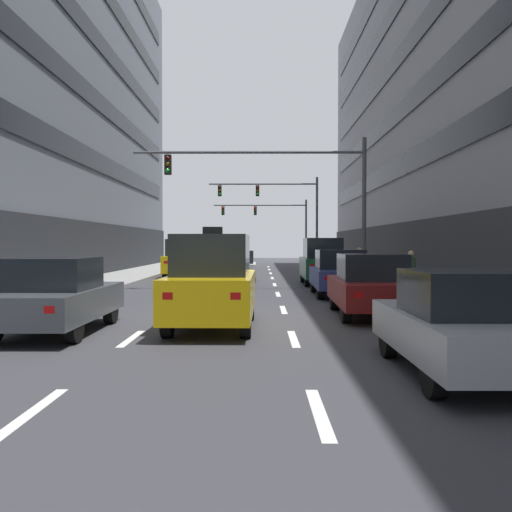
% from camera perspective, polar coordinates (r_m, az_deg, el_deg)
% --- Properties ---
extents(ground_plane, '(120.00, 120.00, 0.00)m').
position_cam_1_polar(ground_plane, '(14.59, -3.45, -6.40)').
color(ground_plane, '#38383D').
extents(sidewalk_right, '(3.52, 80.00, 0.14)m').
position_cam_1_polar(sidewalk_right, '(15.64, 22.14, -5.71)').
color(sidewalk_right, gray).
rests_on(sidewalk_right, ground).
extents(lane_stripe_l1_s2, '(0.16, 2.00, 0.01)m').
position_cam_1_polar(lane_stripe_l1_s2, '(7.21, -21.79, -14.49)').
color(lane_stripe_l1_s2, silver).
rests_on(lane_stripe_l1_s2, ground).
extents(lane_stripe_l1_s3, '(0.16, 2.00, 0.01)m').
position_cam_1_polar(lane_stripe_l1_s3, '(11.88, -12.54, -8.18)').
color(lane_stripe_l1_s3, silver).
rests_on(lane_stripe_l1_s3, ground).
extents(lane_stripe_l1_s4, '(0.16, 2.00, 0.01)m').
position_cam_1_polar(lane_stripe_l1_s4, '(16.75, -8.69, -5.40)').
color(lane_stripe_l1_s4, silver).
rests_on(lane_stripe_l1_s4, ground).
extents(lane_stripe_l1_s5, '(0.16, 2.00, 0.01)m').
position_cam_1_polar(lane_stripe_l1_s5, '(21.67, -6.59, -3.87)').
color(lane_stripe_l1_s5, silver).
rests_on(lane_stripe_l1_s5, ground).
extents(lane_stripe_l1_s6, '(0.16, 2.00, 0.01)m').
position_cam_1_polar(lane_stripe_l1_s6, '(26.62, -5.27, -2.90)').
color(lane_stripe_l1_s6, silver).
rests_on(lane_stripe_l1_s6, ground).
extents(lane_stripe_l1_s7, '(0.16, 2.00, 0.01)m').
position_cam_1_polar(lane_stripe_l1_s7, '(31.59, -4.37, -2.24)').
color(lane_stripe_l1_s7, silver).
rests_on(lane_stripe_l1_s7, ground).
extents(lane_stripe_l1_s8, '(0.16, 2.00, 0.01)m').
position_cam_1_polar(lane_stripe_l1_s8, '(36.57, -3.72, -1.76)').
color(lane_stripe_l1_s8, silver).
rests_on(lane_stripe_l1_s8, ground).
extents(lane_stripe_l1_s9, '(0.16, 2.00, 0.01)m').
position_cam_1_polar(lane_stripe_l1_s9, '(41.55, -3.22, -1.39)').
color(lane_stripe_l1_s9, silver).
rests_on(lane_stripe_l1_s9, ground).
extents(lane_stripe_l1_s10, '(0.16, 2.00, 0.01)m').
position_cam_1_polar(lane_stripe_l1_s10, '(46.54, -2.83, -1.10)').
color(lane_stripe_l1_s10, silver).
rests_on(lane_stripe_l1_s10, ground).
extents(lane_stripe_l2_s2, '(0.16, 2.00, 0.01)m').
position_cam_1_polar(lane_stripe_l2_s2, '(6.74, 6.44, -15.52)').
color(lane_stripe_l2_s2, silver).
rests_on(lane_stripe_l2_s2, ground).
extents(lane_stripe_l2_s3, '(0.16, 2.00, 0.01)m').
position_cam_1_polar(lane_stripe_l2_s3, '(11.61, 3.82, -8.38)').
color(lane_stripe_l2_s3, silver).
rests_on(lane_stripe_l2_s3, ground).
extents(lane_stripe_l2_s4, '(0.16, 2.00, 0.01)m').
position_cam_1_polar(lane_stripe_l2_s4, '(16.55, 2.79, -5.47)').
color(lane_stripe_l2_s4, silver).
rests_on(lane_stripe_l2_s4, ground).
extents(lane_stripe_l2_s5, '(0.16, 2.00, 0.01)m').
position_cam_1_polar(lane_stripe_l2_s5, '(21.52, 2.24, -3.90)').
color(lane_stripe_l2_s5, silver).
rests_on(lane_stripe_l2_s5, ground).
extents(lane_stripe_l2_s6, '(0.16, 2.00, 0.01)m').
position_cam_1_polar(lane_stripe_l2_s6, '(26.50, 1.90, -2.92)').
color(lane_stripe_l2_s6, silver).
rests_on(lane_stripe_l2_s6, ground).
extents(lane_stripe_l2_s7, '(0.16, 2.00, 0.01)m').
position_cam_1_polar(lane_stripe_l2_s7, '(31.49, 1.66, -2.25)').
color(lane_stripe_l2_s7, silver).
rests_on(lane_stripe_l2_s7, ground).
extents(lane_stripe_l2_s8, '(0.16, 2.00, 0.01)m').
position_cam_1_polar(lane_stripe_l2_s8, '(36.48, 1.49, -1.76)').
color(lane_stripe_l2_s8, silver).
rests_on(lane_stripe_l2_s8, ground).
extents(lane_stripe_l2_s9, '(0.16, 2.00, 0.01)m').
position_cam_1_polar(lane_stripe_l2_s9, '(41.47, 1.36, -1.39)').
color(lane_stripe_l2_s9, silver).
rests_on(lane_stripe_l2_s9, ground).
extents(lane_stripe_l2_s10, '(0.16, 2.00, 0.01)m').
position_cam_1_polar(lane_stripe_l2_s10, '(46.47, 1.26, -1.10)').
color(lane_stripe_l2_s10, silver).
rests_on(lane_stripe_l2_s10, ground).
extents(taxi_driving_0, '(1.91, 4.46, 2.33)m').
position_cam_1_polar(taxi_driving_0, '(12.96, -4.42, -2.61)').
color(taxi_driving_0, black).
rests_on(taxi_driving_0, ground).
extents(taxi_driving_1, '(2.10, 4.59, 2.37)m').
position_cam_1_polar(taxi_driving_1, '(31.86, -7.48, -0.27)').
color(taxi_driving_1, black).
rests_on(taxi_driving_1, ground).
extents(car_driving_2, '(1.81, 4.24, 1.58)m').
position_cam_1_polar(car_driving_2, '(28.91, -1.79, -1.03)').
color(car_driving_2, black).
rests_on(car_driving_2, ground).
extents(taxi_driving_3, '(2.04, 4.51, 2.33)m').
position_cam_1_polar(taxi_driving_3, '(40.27, -5.53, 0.04)').
color(taxi_driving_3, black).
rests_on(taxi_driving_3, ground).
extents(car_driving_4, '(1.84, 4.39, 1.65)m').
position_cam_1_polar(car_driving_4, '(12.98, -19.57, -3.83)').
color(car_driving_4, black).
rests_on(car_driving_4, ground).
extents(car_parked_0, '(1.75, 4.16, 1.56)m').
position_cam_1_polar(car_parked_0, '(8.84, 20.05, -6.49)').
color(car_parked_0, black).
rests_on(car_parked_0, ground).
extents(car_parked_1, '(1.98, 4.51, 1.67)m').
position_cam_1_polar(car_parked_1, '(15.29, 11.56, -2.96)').
color(car_parked_1, black).
rests_on(car_parked_1, ground).
extents(car_parked_2, '(1.99, 4.61, 1.72)m').
position_cam_1_polar(car_parked_2, '(21.10, 8.47, -1.72)').
color(car_parked_2, black).
rests_on(car_parked_2, ground).
extents(car_parked_3, '(1.92, 4.55, 2.20)m').
position_cam_1_polar(car_parked_3, '(26.79, 6.75, -0.55)').
color(car_parked_3, black).
rests_on(car_parked_3, ground).
extents(traffic_signal_0, '(9.86, 0.35, 6.28)m').
position_cam_1_polar(traffic_signal_0, '(23.95, 3.62, 7.35)').
color(traffic_signal_0, '#4C4C51').
rests_on(traffic_signal_0, sidewalk_right).
extents(traffic_signal_1, '(8.46, 0.35, 6.93)m').
position_cam_1_polar(traffic_signal_1, '(43.64, 2.52, 5.35)').
color(traffic_signal_1, '#4C4C51').
rests_on(traffic_signal_1, sidewalk_right).
extents(traffic_signal_2, '(8.94, 0.34, 5.98)m').
position_cam_1_polar(traffic_signal_2, '(53.84, 1.72, 3.91)').
color(traffic_signal_2, '#4C4C51').
rests_on(traffic_signal_2, sidewalk_right).
extents(pedestrian_0, '(0.23, 0.53, 1.61)m').
position_cam_1_polar(pedestrian_0, '(27.49, 10.43, -0.57)').
color(pedestrian_0, black).
rests_on(pedestrian_0, sidewalk_right).
extents(pedestrian_1, '(0.37, 0.43, 1.57)m').
position_cam_1_polar(pedestrian_1, '(19.79, 15.46, -1.39)').
color(pedestrian_1, brown).
rests_on(pedestrian_1, sidewalk_right).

